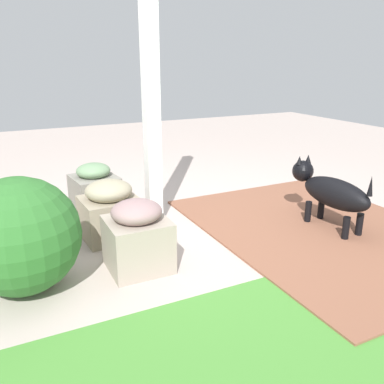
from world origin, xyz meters
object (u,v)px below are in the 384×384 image
(porch_pillar, at_px, (151,85))
(round_shrub, at_px, (20,236))
(stone_planter_near, at_px, (110,210))
(dog, at_px, (330,191))
(stone_planter_nearest, at_px, (95,190))
(stone_planter_mid, at_px, (138,237))
(terracotta_pot_broad, at_px, (22,202))

(porch_pillar, bearing_deg, round_shrub, 32.35)
(stone_planter_near, bearing_deg, round_shrub, 37.69)
(dog, bearing_deg, round_shrub, -2.07)
(stone_planter_nearest, bearing_deg, stone_planter_mid, 90.36)
(dog, bearing_deg, stone_planter_nearest, -35.96)
(porch_pillar, xyz_separation_m, round_shrub, (1.14, 0.72, -0.81))
(stone_planter_nearest, distance_m, stone_planter_mid, 1.19)
(porch_pillar, relative_size, stone_planter_nearest, 4.92)
(porch_pillar, distance_m, round_shrub, 1.57)
(stone_planter_mid, xyz_separation_m, dog, (-1.68, 0.04, 0.09))
(stone_planter_nearest, height_order, stone_planter_near, stone_planter_near)
(stone_planter_nearest, relative_size, stone_planter_mid, 0.97)
(stone_planter_mid, bearing_deg, terracotta_pot_broad, -59.42)
(porch_pillar, bearing_deg, stone_planter_near, 22.80)
(stone_planter_near, height_order, terracotta_pot_broad, stone_planter_near)
(terracotta_pot_broad, height_order, dog, dog)
(stone_planter_nearest, height_order, dog, dog)
(round_shrub, bearing_deg, porch_pillar, -147.65)
(stone_planter_near, height_order, round_shrub, round_shrub)
(stone_planter_mid, height_order, round_shrub, round_shrub)
(stone_planter_mid, distance_m, terracotta_pot_broad, 1.26)
(porch_pillar, relative_size, stone_planter_mid, 4.79)
(terracotta_pot_broad, bearing_deg, stone_planter_near, 140.28)
(porch_pillar, xyz_separation_m, stone_planter_mid, (0.42, 0.77, -0.94))
(stone_planter_nearest, relative_size, terracotta_pot_broad, 1.15)
(terracotta_pot_broad, bearing_deg, stone_planter_mid, 120.58)
(stone_planter_mid, xyz_separation_m, terracotta_pot_broad, (0.64, -1.09, 0.00))
(stone_planter_nearest, height_order, stone_planter_mid, stone_planter_mid)
(porch_pillar, height_order, stone_planter_mid, porch_pillar)
(stone_planter_nearest, relative_size, round_shrub, 0.66)
(porch_pillar, height_order, round_shrub, porch_pillar)
(stone_planter_mid, relative_size, round_shrub, 0.68)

